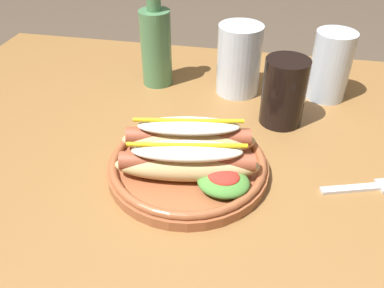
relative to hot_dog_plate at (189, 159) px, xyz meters
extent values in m
cube|color=olive|center=(0.06, 0.05, -0.04)|extent=(1.22, 0.84, 0.04)
cylinder|color=olive|center=(-0.46, 0.38, -0.41)|extent=(0.06, 0.06, 0.70)
cylinder|color=#9E5633|center=(0.00, 0.00, -0.02)|extent=(0.24, 0.24, 0.02)
torus|color=#9E5633|center=(0.00, 0.00, -0.01)|extent=(0.23, 0.23, 0.01)
ellipsoid|color=tan|center=(0.00, -0.03, 0.01)|extent=(0.21, 0.08, 0.04)
cylinder|color=#9E4C33|center=(0.00, -0.03, 0.02)|extent=(0.19, 0.06, 0.03)
ellipsoid|color=silver|center=(0.00, -0.03, 0.04)|extent=(0.16, 0.07, 0.02)
cylinder|color=yellow|center=(0.00, -0.03, 0.05)|extent=(0.16, 0.03, 0.01)
ellipsoid|color=tan|center=(-0.01, 0.03, 0.01)|extent=(0.21, 0.08, 0.04)
cylinder|color=#9E4C33|center=(-0.01, 0.03, 0.02)|extent=(0.19, 0.06, 0.03)
ellipsoid|color=silver|center=(-0.01, 0.03, 0.04)|extent=(0.16, 0.07, 0.02)
cylinder|color=yellow|center=(-0.01, 0.03, 0.05)|extent=(0.16, 0.03, 0.01)
ellipsoid|color=#4C8C38|center=(0.05, -0.04, 0.00)|extent=(0.07, 0.06, 0.02)
ellipsoid|color=red|center=(0.05, -0.04, 0.01)|extent=(0.04, 0.04, 0.01)
cube|color=silver|center=(0.23, 0.01, -0.02)|extent=(0.08, 0.04, 0.00)
cylinder|color=black|center=(0.13, 0.17, 0.03)|extent=(0.07, 0.07, 0.12)
cylinder|color=silver|center=(0.04, 0.27, 0.04)|extent=(0.08, 0.08, 0.13)
cylinder|color=silver|center=(0.21, 0.28, 0.04)|extent=(0.07, 0.07, 0.13)
cylinder|color=#4C7F51|center=(-0.12, 0.27, 0.05)|extent=(0.06, 0.06, 0.15)
camera|label=1|loc=(0.09, -0.45, 0.36)|focal=37.65mm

